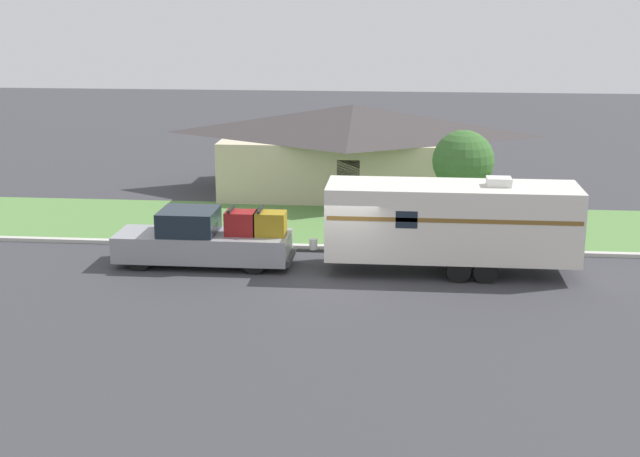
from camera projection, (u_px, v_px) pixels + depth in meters
ground_plane at (339, 281)px, 29.04m from camera, size 120.00×120.00×0.00m
curb_strip at (347, 248)px, 32.63m from camera, size 80.00×0.30×0.14m
lawn_strip at (353, 225)px, 36.16m from camera, size 80.00×7.00×0.03m
house_across_street at (353, 147)px, 42.00m from camera, size 12.74×7.46×4.11m
pickup_truck at (205, 240)px, 30.56m from camera, size 6.08×1.98×2.05m
travel_trailer at (452, 221)px, 29.57m from camera, size 9.34×2.48×3.27m
mailbox at (369, 219)px, 32.99m from camera, size 0.48×0.20×1.31m
tree_in_yard at (463, 161)px, 34.80m from camera, size 2.42×2.42×3.98m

